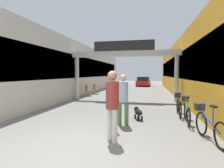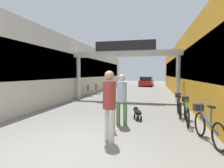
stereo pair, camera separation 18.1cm
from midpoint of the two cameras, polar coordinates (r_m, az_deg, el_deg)
ground_plane at (r=4.35m, az=-13.97°, el=-20.78°), size 80.00×80.00×0.00m
storefront_left at (r=16.10m, az=-13.14°, el=4.44°), size 3.00×26.00×4.18m
storefront_right at (r=14.93m, az=25.07°, el=4.29°), size 3.00×26.00×4.18m
arcade_sign_gateway at (r=11.70m, az=3.43°, el=8.26°), size 7.40×0.47×3.92m
pedestrian_with_dog at (r=5.99m, az=2.77°, el=-3.97°), size 0.39×0.37×1.75m
pedestrian_companion at (r=4.54m, az=-1.03°, el=-5.50°), size 0.48×0.48×1.85m
dog_on_leash at (r=6.91m, az=7.75°, el=-9.08°), size 0.45×0.66×0.46m
bicycle_blue_nearest at (r=5.37m, az=28.04°, el=-11.45°), size 0.46×1.68×0.98m
bicycle_green_second at (r=6.95m, az=22.50°, el=-7.97°), size 0.46×1.69×0.98m
bicycle_black_third at (r=8.03m, az=20.32°, el=-6.41°), size 0.46×1.69×0.98m
bollard_post_metal at (r=5.44m, az=0.14°, el=-9.63°), size 0.10×0.10×1.08m
cafe_chair_wood_nearer at (r=13.89m, az=-8.36°, el=-1.73°), size 0.56×0.56×0.89m
cafe_chair_wood_farther at (r=15.14m, az=-5.86°, el=-1.29°), size 0.45×0.45×0.89m
parked_car_red at (r=25.43m, az=10.06°, el=0.80°), size 2.02×4.11×1.33m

